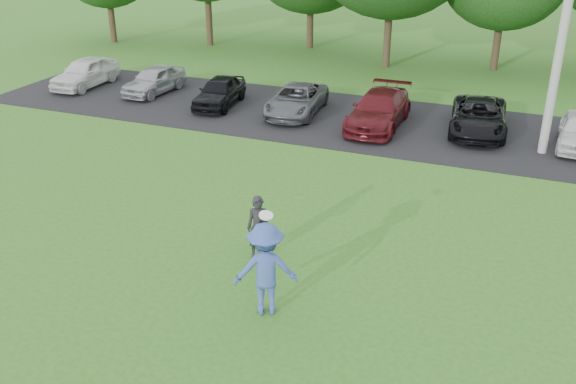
# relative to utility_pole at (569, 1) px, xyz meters

# --- Properties ---
(ground) EXTENTS (100.00, 100.00, 0.00)m
(ground) POSITION_rel_utility_pole_xyz_m (-5.58, -12.03, -4.84)
(ground) COLOR #33631C
(ground) RESTS_ON ground
(parking_lot) EXTENTS (32.00, 6.50, 0.03)m
(parking_lot) POSITION_rel_utility_pole_xyz_m (-5.58, 0.97, -4.83)
(parking_lot) COLOR black
(parking_lot) RESTS_ON ground
(utility_pole) EXTENTS (0.28, 0.28, 9.69)m
(utility_pole) POSITION_rel_utility_pole_xyz_m (0.00, 0.00, 0.00)
(utility_pole) COLOR #9F9F9A
(utility_pole) RESTS_ON ground
(frisbee_player) EXTENTS (1.47, 1.22, 2.36)m
(frisbee_player) POSITION_rel_utility_pole_xyz_m (-4.90, -11.44, -3.85)
(frisbee_player) COLOR #3B54A8
(frisbee_player) RESTS_ON ground
(camera_bystander) EXTENTS (0.66, 0.54, 1.54)m
(camera_bystander) POSITION_rel_utility_pole_xyz_m (-5.90, -9.52, -4.07)
(camera_bystander) COLOR black
(camera_bystander) RESTS_ON ground
(parked_cars) EXTENTS (28.17, 4.95, 1.24)m
(parked_cars) POSITION_rel_utility_pole_xyz_m (-6.03, 0.98, -4.23)
(parked_cars) COLOR silver
(parked_cars) RESTS_ON parking_lot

